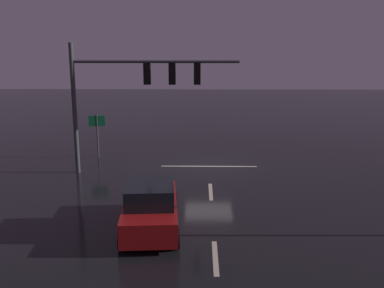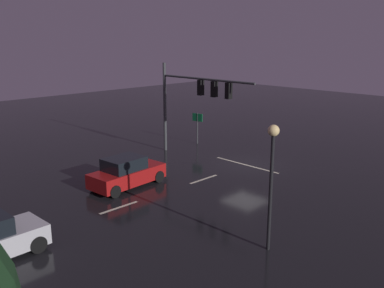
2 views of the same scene
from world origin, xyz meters
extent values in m
plane|color=black|center=(0.00, 0.00, 0.00)|extent=(80.00, 80.00, 0.00)
cylinder|color=#383A3D|center=(6.56, 1.18, 3.17)|extent=(0.22, 0.22, 6.33)
cylinder|color=#383A3D|center=(2.60, 1.18, 5.45)|extent=(7.92, 0.14, 0.14)
cube|color=black|center=(2.99, 1.18, 4.88)|extent=(0.32, 0.36, 1.00)
sphere|color=black|center=(2.99, 0.99, 5.20)|extent=(0.20, 0.20, 0.20)
sphere|color=black|center=(2.99, 0.99, 4.88)|extent=(0.20, 0.20, 0.20)
sphere|color=#19F24C|center=(2.99, 0.99, 4.56)|extent=(0.20, 0.20, 0.20)
cube|color=black|center=(1.80, 1.18, 4.88)|extent=(0.32, 0.36, 1.00)
sphere|color=black|center=(1.80, 0.99, 5.20)|extent=(0.20, 0.20, 0.20)
sphere|color=black|center=(1.80, 0.99, 4.88)|extent=(0.20, 0.20, 0.20)
sphere|color=#19F24C|center=(1.80, 0.99, 4.56)|extent=(0.20, 0.20, 0.20)
cube|color=black|center=(0.62, 1.18, 4.88)|extent=(0.32, 0.36, 1.00)
sphere|color=black|center=(0.62, 0.99, 5.20)|extent=(0.20, 0.20, 0.20)
sphere|color=black|center=(0.62, 0.99, 4.88)|extent=(0.20, 0.20, 0.20)
sphere|color=#19F24C|center=(0.62, 0.99, 4.56)|extent=(0.20, 0.20, 0.20)
cube|color=beige|center=(0.00, 4.00, 0.00)|extent=(0.16, 2.20, 0.01)
cube|color=beige|center=(0.00, 10.00, 0.00)|extent=(0.16, 2.20, 0.01)
cube|color=beige|center=(0.00, -0.02, 0.00)|extent=(5.00, 0.16, 0.01)
cube|color=maroon|center=(2.17, 7.86, 0.62)|extent=(2.13, 4.43, 0.80)
cube|color=black|center=(2.16, 8.06, 1.36)|extent=(1.76, 2.22, 0.68)
cylinder|color=black|center=(3.14, 6.33, 0.34)|extent=(0.27, 0.70, 0.68)
cylinder|color=black|center=(1.46, 6.20, 0.34)|extent=(0.27, 0.70, 0.68)
cylinder|color=black|center=(2.89, 9.52, 0.34)|extent=(0.27, 0.70, 0.68)
cylinder|color=black|center=(1.21, 9.39, 0.34)|extent=(0.27, 0.70, 0.68)
sphere|color=#F9EFC6|center=(2.99, 5.79, 0.67)|extent=(0.20, 0.20, 0.20)
sphere|color=#F9EFC6|center=(1.69, 5.69, 0.67)|extent=(0.20, 0.20, 0.20)
cylinder|color=#383A3D|center=(6.23, -1.84, 1.21)|extent=(0.09, 0.09, 2.43)
cube|color=#0F6033|center=(6.23, -1.84, 2.08)|extent=(0.90, 0.21, 0.60)
camera|label=1|loc=(0.48, 21.98, 6.25)|focal=40.78mm
camera|label=2|loc=(-16.14, 21.06, 8.07)|focal=39.60mm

